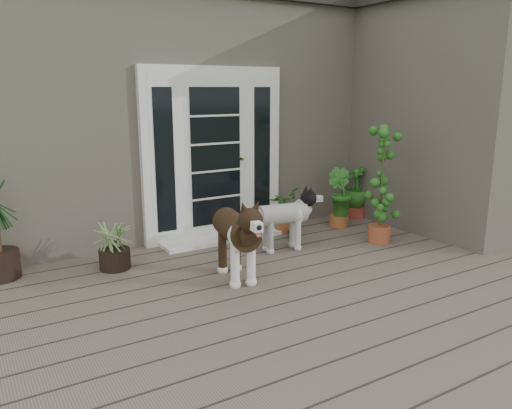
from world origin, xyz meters
TOP-DOWN VIEW (x-y plane):
  - deck at (0.00, 0.40)m, footprint 6.20×4.60m
  - house_main at (0.00, 4.65)m, footprint 7.40×4.00m
  - roof_main at (0.00, 4.65)m, footprint 7.60×4.20m
  - house_wing at (2.90, 1.50)m, footprint 1.60×2.40m
  - door_unit at (-0.20, 2.60)m, footprint 1.90×0.14m
  - door_step at (-0.20, 2.40)m, footprint 1.60×0.40m
  - brindle_dog at (-0.70, 1.14)m, footprint 0.55×0.98m
  - white_dog at (0.22, 1.67)m, footprint 0.82×0.44m
  - spider_plant at (-1.67, 2.08)m, footprint 0.60×0.60m
  - herb_a at (0.66, 2.28)m, footprint 0.57×0.57m
  - herb_b at (1.49, 2.13)m, footprint 0.47×0.47m
  - herb_c at (2.03, 2.40)m, footprint 0.52×0.52m
  - sapling at (1.43, 1.30)m, footprint 0.53×0.53m
  - clog_left at (-0.15, 2.20)m, footprint 0.20×0.35m
  - clog_right at (0.60, 2.00)m, footprint 0.26×0.31m

SIDE VIEW (x-z plane):
  - deck at x=0.00m, z-range 0.00..0.12m
  - door_step at x=-0.20m, z-range 0.12..0.17m
  - clog_right at x=0.60m, z-range 0.12..0.20m
  - clog_left at x=-0.15m, z-range 0.12..0.22m
  - herb_a at x=0.66m, z-range 0.12..0.64m
  - spider_plant at x=-1.67m, z-range 0.12..0.70m
  - herb_b at x=1.49m, z-range 0.12..0.72m
  - herb_c at x=2.03m, z-range 0.12..0.76m
  - white_dog at x=0.22m, z-range 0.12..0.77m
  - brindle_dog at x=-0.70m, z-range 0.12..0.89m
  - sapling at x=1.43m, z-range 0.12..1.63m
  - door_unit at x=-0.20m, z-range 0.12..2.27m
  - house_main at x=0.00m, z-range 0.00..3.10m
  - house_wing at x=2.90m, z-range 0.00..3.10m
  - roof_main at x=0.00m, z-range 3.10..3.30m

